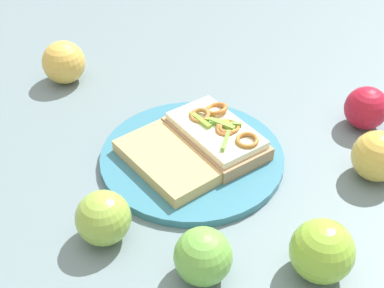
{
  "coord_description": "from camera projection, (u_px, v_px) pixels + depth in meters",
  "views": [
    {
      "loc": [
        -0.19,
        -0.6,
        0.54
      ],
      "look_at": [
        0.0,
        0.0,
        0.03
      ],
      "focal_mm": 49.76,
      "sensor_mm": 36.0,
      "label": 1
    }
  ],
  "objects": [
    {
      "name": "sandwich",
      "position": [
        216.0,
        134.0,
        0.83
      ],
      "size": [
        0.14,
        0.19,
        0.05
      ],
      "rotation": [
        0.0,
        0.0,
        5.02
      ],
      "color": "tan",
      "rests_on": "plate"
    },
    {
      "name": "ground_plane",
      "position": [
        192.0,
        161.0,
        0.83
      ],
      "size": [
        2.0,
        2.0,
        0.0
      ],
      "primitive_type": "plane",
      "color": "slate",
      "rests_on": "ground"
    },
    {
      "name": "plate",
      "position": [
        192.0,
        157.0,
        0.83
      ],
      "size": [
        0.28,
        0.28,
        0.01
      ],
      "primitive_type": "cylinder",
      "color": "teal",
      "rests_on": "ground_plane"
    },
    {
      "name": "apple_3",
      "position": [
        377.0,
        156.0,
        0.78
      ],
      "size": [
        0.08,
        0.08,
        0.08
      ],
      "primitive_type": "sphere",
      "rotation": [
        0.0,
        0.0,
        0.03
      ],
      "color": "gold",
      "rests_on": "ground_plane"
    },
    {
      "name": "apple_4",
      "position": [
        366.0,
        108.0,
        0.88
      ],
      "size": [
        0.1,
        0.1,
        0.07
      ],
      "primitive_type": "sphere",
      "rotation": [
        0.0,
        0.0,
        2.54
      ],
      "color": "#AB162C",
      "rests_on": "ground_plane"
    },
    {
      "name": "apple_0",
      "position": [
        322.0,
        251.0,
        0.64
      ],
      "size": [
        0.1,
        0.1,
        0.08
      ],
      "primitive_type": "sphere",
      "rotation": [
        0.0,
        0.0,
        4.41
      ],
      "color": "#89BC38",
      "rests_on": "ground_plane"
    },
    {
      "name": "apple_2",
      "position": [
        103.0,
        218.0,
        0.69
      ],
      "size": [
        0.1,
        0.1,
        0.07
      ],
      "primitive_type": "sphere",
      "rotation": [
        0.0,
        0.0,
        5.74
      ],
      "color": "#8EB142",
      "rests_on": "ground_plane"
    },
    {
      "name": "apple_1",
      "position": [
        64.0,
        62.0,
        0.99
      ],
      "size": [
        0.11,
        0.11,
        0.08
      ],
      "primitive_type": "sphere",
      "rotation": [
        0.0,
        0.0,
        5.73
      ],
      "color": "gold",
      "rests_on": "ground_plane"
    },
    {
      "name": "bread_slice_side",
      "position": [
        167.0,
        160.0,
        0.8
      ],
      "size": [
        0.14,
        0.18,
        0.02
      ],
      "primitive_type": "cube",
      "rotation": [
        0.0,
        0.0,
        5.08
      ],
      "color": "tan",
      "rests_on": "plate"
    },
    {
      "name": "apple_5",
      "position": [
        203.0,
        256.0,
        0.64
      ],
      "size": [
        0.09,
        0.09,
        0.07
      ],
      "primitive_type": "sphere",
      "rotation": [
        0.0,
        0.0,
        1.34
      ],
      "color": "#6CB145",
      "rests_on": "ground_plane"
    }
  ]
}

